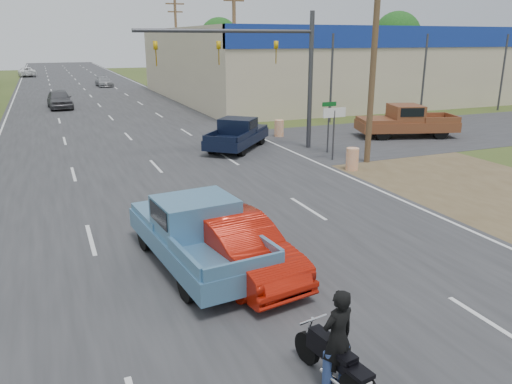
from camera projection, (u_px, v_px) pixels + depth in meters
name	position (u px, v px, depth m)	size (l,w,h in m)	color
ground	(344.00, 370.00, 8.88)	(200.00, 200.00, 0.00)	#3A4A1D
main_road	(99.00, 105.00, 44.14)	(15.00, 180.00, 0.02)	#2D2D30
cross_road	(148.00, 157.00, 24.75)	(120.00, 10.00, 0.02)	#2D2D30
dirt_verge	(435.00, 174.00, 21.76)	(8.00, 18.00, 0.01)	brown
big_box_store	(398.00, 61.00, 54.93)	(50.00, 28.10, 6.60)	#B7A88C
utility_pole_1	(374.00, 46.00, 22.29)	(2.00, 0.28, 10.00)	#4C3823
utility_pole_2	(234.00, 43.00, 38.15)	(2.00, 0.28, 10.00)	#4C3823
utility_pole_3	(177.00, 42.00, 54.02)	(2.00, 0.28, 10.00)	#4C3823
tree_3	(397.00, 36.00, 89.09)	(8.40, 8.40, 10.40)	#422D19
tree_5	(219.00, 38.00, 101.97)	(7.98, 7.98, 9.88)	#422D19
barrel_0	(352.00, 159.00, 22.27)	(0.56, 0.56, 1.00)	orange
barrel_1	(279.00, 128.00, 29.91)	(0.56, 0.56, 1.00)	orange
lane_sign	(334.00, 121.00, 23.70)	(1.20, 0.08, 2.52)	#3F3F44
street_name_sign	(329.00, 122.00, 25.33)	(0.80, 0.08, 2.61)	#3F3F44
signal_mast	(263.00, 57.00, 24.61)	(9.12, 0.40, 7.00)	#3F3F44
red_convertible	(238.00, 247.00, 12.29)	(1.56, 4.47, 1.47)	#A81507
motorcycle	(338.00, 366.00, 8.30)	(0.69, 1.93, 0.98)	black
rider	(337.00, 343.00, 8.20)	(0.63, 0.41, 1.72)	black
blue_pickup	(196.00, 231.00, 12.85)	(2.62, 5.60, 1.80)	black
navy_pickup	(238.00, 133.00, 26.49)	(4.72, 4.98, 1.65)	black
brown_pickup	(404.00, 121.00, 29.69)	(6.17, 3.86, 1.91)	black
distant_car_grey	(59.00, 99.00, 41.91)	(1.85, 4.59, 1.57)	#504F54
distant_car_silver	(104.00, 82.00, 61.34)	(1.72, 4.24, 1.23)	#9E9FA3
distant_car_white	(27.00, 72.00, 77.37)	(2.34, 5.08, 1.41)	white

